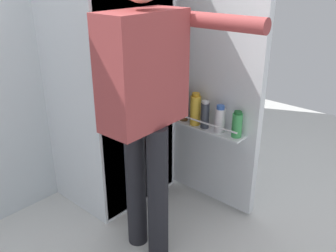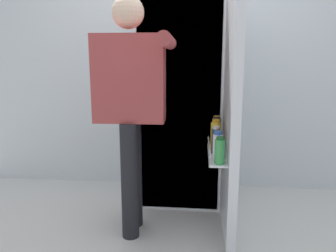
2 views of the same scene
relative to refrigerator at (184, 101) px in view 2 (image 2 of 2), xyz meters
name	(u,v)px [view 2 (image 2 of 2)]	position (x,y,z in m)	size (l,w,h in m)	color
ground_plane	(176,225)	(-0.03, -0.48, -0.90)	(5.42, 5.42, 0.00)	silver
kitchen_wall	(183,62)	(-0.03, 0.40, 0.33)	(4.40, 0.10, 2.45)	silver
refrigerator	(184,101)	(0.00, 0.00, 0.00)	(0.76, 1.27, 1.80)	silver
person	(131,96)	(-0.34, -0.59, 0.10)	(0.57, 0.79, 1.65)	black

